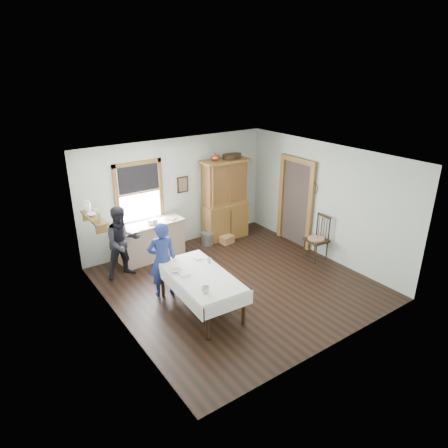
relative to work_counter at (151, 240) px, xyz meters
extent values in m
cube|color=black|center=(0.94, -2.12, -0.44)|extent=(5.00, 5.00, 0.01)
cube|color=white|center=(0.94, -2.12, 2.25)|extent=(5.00, 5.00, 0.01)
cube|color=#B2BBAD|center=(0.94, 0.38, 0.90)|extent=(5.00, 0.01, 2.70)
cube|color=#B2BBAD|center=(0.94, -4.62, 0.90)|extent=(5.00, 0.01, 2.70)
cube|color=#B2BBAD|center=(-1.56, -2.12, 0.90)|extent=(0.01, 5.00, 2.70)
cube|color=#B2BBAD|center=(3.44, -2.12, 0.90)|extent=(0.01, 5.00, 2.70)
cube|color=white|center=(-0.06, 0.36, 1.10)|extent=(1.00, 0.02, 1.30)
cube|color=olive|center=(-0.06, 0.34, 1.80)|extent=(1.18, 0.06, 0.09)
cube|color=olive|center=(-0.06, 0.34, 0.41)|extent=(1.18, 0.06, 0.09)
cube|color=olive|center=(-0.61, 0.34, 1.10)|extent=(0.09, 0.06, 1.48)
cube|color=olive|center=(0.48, 0.34, 1.10)|extent=(0.09, 0.06, 1.48)
cube|color=black|center=(-0.06, 0.32, 1.44)|extent=(0.98, 0.03, 0.62)
cube|color=#3F332D|center=(3.41, -1.27, 0.60)|extent=(0.03, 0.90, 2.10)
cube|color=olive|center=(3.38, -1.78, 0.60)|extent=(0.08, 0.12, 2.10)
cube|color=olive|center=(3.38, -0.76, 0.60)|extent=(0.08, 0.12, 2.10)
cube|color=olive|center=(3.38, -1.27, 1.71)|extent=(0.08, 1.14, 0.12)
cube|color=olive|center=(-1.43, -0.62, 1.10)|extent=(0.24, 1.00, 0.04)
cube|color=olive|center=(-1.43, -1.02, 1.00)|extent=(0.22, 0.03, 0.18)
cube|color=olive|center=(-1.43, -0.22, 1.00)|extent=(0.22, 0.03, 0.18)
cube|color=tan|center=(-1.43, -0.92, 1.23)|extent=(0.03, 0.22, 0.24)
cylinder|color=silver|center=(-1.43, -0.27, 1.23)|extent=(0.12, 0.12, 0.22)
cube|color=#301E11|center=(1.09, 0.34, 1.10)|extent=(0.30, 0.04, 0.40)
torus|color=black|center=(3.39, -1.82, 1.27)|extent=(0.01, 0.27, 0.27)
cube|color=tan|center=(0.00, 0.00, 0.00)|extent=(1.61, 0.69, 0.90)
cube|color=olive|center=(2.13, 0.01, 0.60)|extent=(1.27, 0.67, 2.10)
cube|color=white|center=(-0.19, -2.49, -0.07)|extent=(1.09, 1.93, 0.75)
cube|color=#301E11|center=(3.14, -2.27, 0.09)|extent=(0.53, 0.53, 1.08)
cube|color=#97999F|center=(1.48, -0.13, -0.29)|extent=(0.38, 0.38, 0.32)
cube|color=#9E7447|center=(1.95, -0.35, -0.35)|extent=(0.36, 0.28, 0.20)
imported|color=navy|center=(-0.51, -1.61, 0.27)|extent=(0.59, 0.45, 1.44)
imported|color=black|center=(-0.86, -0.46, 0.29)|extent=(0.73, 0.57, 1.48)
imported|color=silver|center=(-0.43, -3.06, 0.36)|extent=(0.18, 0.18, 0.11)
imported|color=silver|center=(0.20, -2.21, 0.35)|extent=(0.12, 0.12, 0.09)
imported|color=silver|center=(-0.50, -2.15, 0.33)|extent=(0.26, 0.26, 0.05)
imported|color=#6E5F49|center=(0.41, -0.12, 0.46)|extent=(0.25, 0.26, 0.02)
imported|color=silver|center=(-0.01, -0.11, 0.48)|extent=(0.25, 0.25, 0.06)
imported|color=silver|center=(-1.43, -0.57, 1.15)|extent=(0.22, 0.22, 0.05)
camera|label=1|loc=(-3.50, -7.99, 3.91)|focal=32.00mm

